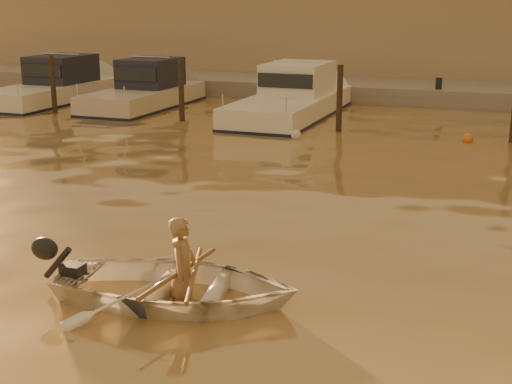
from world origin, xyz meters
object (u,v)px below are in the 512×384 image
at_px(moored_boat_0, 52,86).
at_px(moored_boat_2, 291,98).
at_px(person, 183,271).
at_px(dinghy, 176,286).
at_px(waterfront_building, 415,32).
at_px(moored_boat_1, 143,90).

xyz_separation_m(moored_boat_0, moored_boat_2, (9.73, 0.00, 0.00)).
bearing_deg(person, dinghy, 90.00).
bearing_deg(person, moored_boat_2, 4.16).
relative_size(moored_boat_0, moored_boat_2, 0.90).
distance_m(person, moored_boat_2, 15.64).
bearing_deg(moored_boat_2, waterfront_building, 77.51).
bearing_deg(moored_boat_1, dinghy, -59.29).
relative_size(dinghy, person, 2.22).
bearing_deg(dinghy, person, -90.00).
bearing_deg(dinghy, moored_boat_2, 3.80).
distance_m(dinghy, waterfront_building, 26.38).
xyz_separation_m(person, waterfront_building, (-1.01, 26.26, 1.96)).
height_order(person, moored_boat_0, moored_boat_0).
distance_m(moored_boat_0, moored_boat_1, 4.01).
distance_m(moored_boat_1, waterfront_building, 13.81).
bearing_deg(waterfront_building, moored_boat_0, -137.88).
relative_size(person, moored_boat_2, 0.18).
xyz_separation_m(person, moored_boat_2, (-3.44, 15.26, 0.19)).
xyz_separation_m(moored_boat_0, moored_boat_1, (4.01, 0.00, 0.00)).
height_order(dinghy, person, person).
distance_m(dinghy, moored_boat_1, 17.77).
relative_size(person, moored_boat_0, 0.20).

